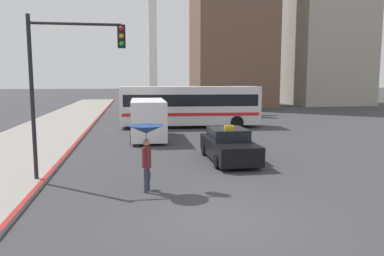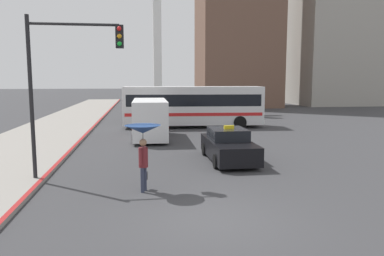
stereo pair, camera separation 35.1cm
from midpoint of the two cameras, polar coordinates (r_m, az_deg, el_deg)
The scene contains 8 objects.
ground_plane at distance 10.12m, azimuth 2.57°, elevation -13.74°, with size 300.00×300.00×0.00m, color #38383A.
taxi at distance 16.99m, azimuth 5.02°, elevation -2.72°, with size 1.91×4.46×1.61m.
ambulance_van at distance 23.23m, azimuth -7.15°, elevation 1.62°, with size 2.18×5.66×2.42m.
city_bus at distance 28.80m, azimuth -0.64°, elevation 3.57°, with size 10.67×3.19×3.13m.
pedestrian_with_umbrella at distance 12.14m, azimuth -7.81°, elevation -1.34°, with size 1.17×1.17×2.19m.
traffic_light at distance 13.98m, azimuth -18.95°, elevation 8.64°, with size 3.32×0.38×5.86m.
building_tower_near at distance 53.04m, azimuth 6.02°, elevation 18.46°, with size 10.40×8.98×27.79m.
monument_cross at distance 43.65m, azimuth -6.31°, elevation 16.76°, with size 8.38×0.90×19.05m.
Camera 1 is at (-2.11, -9.22, 3.64)m, focal length 35.00 mm.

